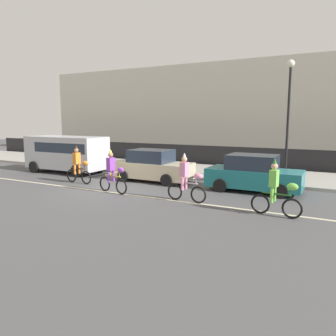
{
  "coord_description": "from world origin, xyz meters",
  "views": [
    {
      "loc": [
        9.3,
        -11.8,
        3.17
      ],
      "look_at": [
        2.44,
        1.2,
        1.0
      ],
      "focal_mm": 35.0,
      "sensor_mm": 36.0,
      "label": 1
    }
  ],
  "objects_px": {
    "parade_cyclist_purple": "(113,174)",
    "parade_cyclist_pink": "(187,180)",
    "parked_car_teal": "(254,174)",
    "parade_cyclist_lime": "(277,191)",
    "parade_cyclist_orange": "(79,167)",
    "street_lamp_post": "(289,103)",
    "parked_car_beige": "(152,166)",
    "parked_van_silver": "(67,152)"
  },
  "relations": [
    {
      "from": "parade_cyclist_purple",
      "to": "parked_car_beige",
      "type": "xyz_separation_m",
      "value": [
        0.11,
        3.2,
        -0.06
      ]
    },
    {
      "from": "parade_cyclist_lime",
      "to": "parked_van_silver",
      "type": "bearing_deg",
      "value": 164.61
    },
    {
      "from": "parade_cyclist_lime",
      "to": "street_lamp_post",
      "type": "height_order",
      "value": "street_lamp_post"
    },
    {
      "from": "parked_car_beige",
      "to": "street_lamp_post",
      "type": "bearing_deg",
      "value": 22.38
    },
    {
      "from": "parade_cyclist_orange",
      "to": "street_lamp_post",
      "type": "height_order",
      "value": "street_lamp_post"
    },
    {
      "from": "parade_cyclist_purple",
      "to": "parade_cyclist_pink",
      "type": "bearing_deg",
      "value": 1.29
    },
    {
      "from": "parade_cyclist_purple",
      "to": "parked_car_teal",
      "type": "height_order",
      "value": "parade_cyclist_purple"
    },
    {
      "from": "parade_cyclist_orange",
      "to": "parked_van_silver",
      "type": "xyz_separation_m",
      "value": [
        -2.95,
        2.24,
        0.44
      ]
    },
    {
      "from": "parade_cyclist_pink",
      "to": "parked_car_teal",
      "type": "bearing_deg",
      "value": 59.14
    },
    {
      "from": "parked_van_silver",
      "to": "parade_cyclist_pink",
      "type": "bearing_deg",
      "value": -18.58
    },
    {
      "from": "parked_van_silver",
      "to": "parked_car_teal",
      "type": "distance_m",
      "value": 11.18
    },
    {
      "from": "parade_cyclist_lime",
      "to": "parked_car_teal",
      "type": "xyz_separation_m",
      "value": [
        -1.58,
        3.47,
        -0.06
      ]
    },
    {
      "from": "parade_cyclist_orange",
      "to": "parade_cyclist_lime",
      "type": "height_order",
      "value": "same"
    },
    {
      "from": "parade_cyclist_orange",
      "to": "parked_van_silver",
      "type": "distance_m",
      "value": 3.73
    },
    {
      "from": "parade_cyclist_orange",
      "to": "parade_cyclist_pink",
      "type": "height_order",
      "value": "same"
    },
    {
      "from": "parade_cyclist_purple",
      "to": "parked_van_silver",
      "type": "xyz_separation_m",
      "value": [
        -5.82,
        3.21,
        0.44
      ]
    },
    {
      "from": "parked_van_silver",
      "to": "parked_car_beige",
      "type": "xyz_separation_m",
      "value": [
        5.93,
        -0.01,
        -0.5
      ]
    },
    {
      "from": "parked_car_teal",
      "to": "parked_car_beige",
      "type": "height_order",
      "value": "same"
    },
    {
      "from": "parade_cyclist_purple",
      "to": "street_lamp_post",
      "type": "bearing_deg",
      "value": 42.32
    },
    {
      "from": "parade_cyclist_orange",
      "to": "street_lamp_post",
      "type": "distance_m",
      "value": 10.83
    },
    {
      "from": "parade_cyclist_lime",
      "to": "parked_car_teal",
      "type": "distance_m",
      "value": 3.82
    },
    {
      "from": "parade_cyclist_purple",
      "to": "street_lamp_post",
      "type": "relative_size",
      "value": 0.33
    },
    {
      "from": "parade_cyclist_purple",
      "to": "street_lamp_post",
      "type": "distance_m",
      "value": 9.11
    },
    {
      "from": "parked_van_silver",
      "to": "street_lamp_post",
      "type": "height_order",
      "value": "street_lamp_post"
    },
    {
      "from": "parade_cyclist_pink",
      "to": "parade_cyclist_lime",
      "type": "distance_m",
      "value": 3.45
    },
    {
      "from": "parade_cyclist_purple",
      "to": "parked_van_silver",
      "type": "bearing_deg",
      "value": 151.13
    },
    {
      "from": "parade_cyclist_pink",
      "to": "parked_car_teal",
      "type": "xyz_separation_m",
      "value": [
        1.85,
        3.09,
        -0.06
      ]
    },
    {
      "from": "parade_cyclist_pink",
      "to": "parked_car_teal",
      "type": "height_order",
      "value": "parade_cyclist_pink"
    },
    {
      "from": "street_lamp_post",
      "to": "parked_car_beige",
      "type": "bearing_deg",
      "value": -157.62
    },
    {
      "from": "parade_cyclist_pink",
      "to": "street_lamp_post",
      "type": "xyz_separation_m",
      "value": [
        2.82,
        5.68,
        3.15
      ]
    },
    {
      "from": "parade_cyclist_lime",
      "to": "parked_van_silver",
      "type": "relative_size",
      "value": 0.38
    },
    {
      "from": "parade_cyclist_orange",
      "to": "parked_car_teal",
      "type": "height_order",
      "value": "parade_cyclist_orange"
    },
    {
      "from": "parked_car_beige",
      "to": "parked_van_silver",
      "type": "bearing_deg",
      "value": 179.86
    },
    {
      "from": "parade_cyclist_purple",
      "to": "parade_cyclist_pink",
      "type": "relative_size",
      "value": 1.0
    },
    {
      "from": "parked_car_teal",
      "to": "parade_cyclist_purple",
      "type": "bearing_deg",
      "value": -149.32
    },
    {
      "from": "parade_cyclist_purple",
      "to": "parade_cyclist_lime",
      "type": "relative_size",
      "value": 1.0
    },
    {
      "from": "parade_cyclist_pink",
      "to": "parked_car_teal",
      "type": "relative_size",
      "value": 0.47
    },
    {
      "from": "parade_cyclist_purple",
      "to": "parked_van_silver",
      "type": "distance_m",
      "value": 6.66
    },
    {
      "from": "parade_cyclist_lime",
      "to": "parked_car_beige",
      "type": "distance_m",
      "value": 7.67
    },
    {
      "from": "parked_car_teal",
      "to": "parked_car_beige",
      "type": "xyz_separation_m",
      "value": [
        -5.24,
        0.03,
        0.0
      ]
    },
    {
      "from": "parade_cyclist_lime",
      "to": "parked_car_beige",
      "type": "xyz_separation_m",
      "value": [
        -6.82,
        3.5,
        -0.06
      ]
    },
    {
      "from": "parked_car_beige",
      "to": "parked_car_teal",
      "type": "bearing_deg",
      "value": -0.28
    }
  ]
}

